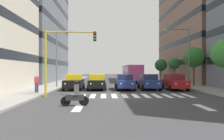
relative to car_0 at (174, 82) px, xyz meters
name	(u,v)px	position (x,y,z in m)	size (l,w,h in m)	color
ground_plane	(130,96)	(5.50, 5.01, -0.89)	(180.00, 180.00, 0.00)	#38383A
sidewalk_right	(22,95)	(14.59, 5.01, -0.81)	(3.46, 90.00, 0.15)	gray
building_left_block_0	(200,25)	(-10.25, -15.60, 9.65)	(9.89, 21.83, 21.07)	#846656
building_right_block_0	(32,24)	(21.24, -16.43, 9.80)	(9.89, 20.16, 21.38)	slate
crosswalk_markings	(130,96)	(5.50, 5.01, -0.88)	(10.35, 2.80, 0.01)	silver
lane_arrow_0	(204,107)	(1.81, 10.51, -0.88)	(0.50, 2.20, 0.01)	silver
lane_arrow_1	(78,108)	(9.18, 10.51, -0.88)	(0.50, 2.20, 0.01)	silver
car_0	(174,82)	(0.00, 0.00, 0.00)	(2.02, 4.44, 1.72)	maroon
car_1	(149,82)	(2.72, -0.53, 0.00)	(2.02, 4.44, 1.72)	navy
car_2	(125,82)	(5.45, -0.40, 0.00)	(2.02, 4.44, 1.72)	navy
car_3	(97,82)	(8.48, -0.48, 0.00)	(2.02, 4.44, 1.72)	black
car_4	(74,82)	(11.04, -0.55, 0.00)	(2.02, 4.44, 1.72)	black
bus_behind_traffic	(132,72)	(2.72, -14.88, 0.97)	(2.78, 10.50, 3.00)	#DB5193
motorcycle_with_rider	(75,95)	(9.43, 9.82, -0.24)	(1.70, 0.39, 1.57)	black
traffic_light_gantry	(60,52)	(11.26, 5.49, 2.81)	(4.22, 0.36, 5.50)	#AD991E
street_lamp_left	(185,51)	(-1.94, -2.01, 3.61)	(3.14, 0.28, 7.06)	#4C6B56
street_lamp_right	(60,52)	(13.08, -2.62, 3.44)	(2.43, 0.28, 6.87)	#4C6B56
street_tree_1	(194,57)	(-3.78, -3.61, 2.92)	(2.60, 2.60, 4.97)	#513823
street_tree_2	(174,64)	(-3.71, -10.81, 2.31)	(1.84, 1.84, 3.99)	#513823
street_tree_3	(161,65)	(-3.47, -17.99, 2.24)	(2.41, 2.41, 4.20)	#513823
pedestrian_waiting	(37,83)	(13.84, 3.47, 0.11)	(0.36, 0.24, 1.63)	#2D3347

